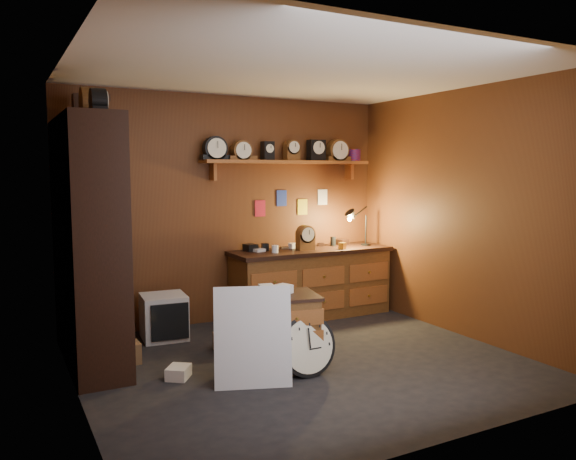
# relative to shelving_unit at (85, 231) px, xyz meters

# --- Properties ---
(floor) EXTENTS (4.00, 4.00, 0.00)m
(floor) POSITION_rel_shelving_unit_xyz_m (1.79, -0.98, -1.25)
(floor) COLOR black
(floor) RESTS_ON ground
(room_shell) EXTENTS (4.02, 3.62, 2.71)m
(room_shell) POSITION_rel_shelving_unit_xyz_m (1.84, -0.87, 0.47)
(room_shell) COLOR #5B3015
(room_shell) RESTS_ON ground
(shelving_unit) EXTENTS (0.47, 1.60, 2.58)m
(shelving_unit) POSITION_rel_shelving_unit_xyz_m (0.00, 0.00, 0.00)
(shelving_unit) COLOR black
(shelving_unit) RESTS_ON ground
(workbench) EXTENTS (2.04, 0.66, 1.36)m
(workbench) POSITION_rel_shelving_unit_xyz_m (2.73, 0.49, -0.78)
(workbench) COLOR brown
(workbench) RESTS_ON ground
(low_cabinet) EXTENTS (0.70, 0.62, 0.78)m
(low_cabinet) POSITION_rel_shelving_unit_xyz_m (1.56, -1.01, -0.87)
(low_cabinet) COLOR brown
(low_cabinet) RESTS_ON ground
(big_round_clock) EXTENTS (0.55, 0.17, 0.55)m
(big_round_clock) POSITION_rel_shelving_unit_xyz_m (1.66, -1.27, -0.98)
(big_round_clock) COLOR black
(big_round_clock) RESTS_ON ground
(white_panel) EXTENTS (0.67, 0.39, 0.86)m
(white_panel) POSITION_rel_shelving_unit_xyz_m (1.14, -1.26, -1.25)
(white_panel) COLOR silver
(white_panel) RESTS_ON ground
(mini_fridge) EXTENTS (0.50, 0.52, 0.48)m
(mini_fridge) POSITION_rel_shelving_unit_xyz_m (0.84, 0.41, -1.01)
(mini_fridge) COLOR silver
(mini_fridge) RESTS_ON ground
(floor_box_a) EXTENTS (0.33, 0.29, 0.18)m
(floor_box_a) POSITION_rel_shelving_unit_xyz_m (1.30, -0.30, -1.17)
(floor_box_a) COLOR olive
(floor_box_a) RESTS_ON ground
(floor_box_b) EXTENTS (0.27, 0.28, 0.11)m
(floor_box_b) POSITION_rel_shelving_unit_xyz_m (0.63, -0.81, -1.20)
(floor_box_b) COLOR white
(floor_box_b) RESTS_ON ground
(floor_box_c) EXTENTS (0.26, 0.22, 0.20)m
(floor_box_c) POSITION_rel_shelving_unit_xyz_m (0.29, -0.20, -1.16)
(floor_box_c) COLOR olive
(floor_box_c) RESTS_ON ground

